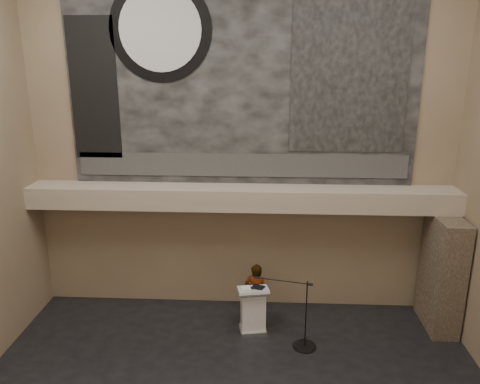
{
  "coord_description": "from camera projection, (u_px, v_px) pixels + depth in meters",
  "views": [
    {
      "loc": [
        0.52,
        -6.85,
        6.15
      ],
      "look_at": [
        0.0,
        3.2,
        3.2
      ],
      "focal_mm": 35.0,
      "sensor_mm": 36.0,
      "label": 1
    }
  ],
  "objects": [
    {
      "name": "wall_back",
      "position": [
        242.0,
        140.0,
        10.96
      ],
      "size": [
        10.0,
        0.02,
        8.5
      ],
      "primitive_type": "cube",
      "color": "#7B634E",
      "rests_on": "floor"
    },
    {
      "name": "wall_front",
      "position": [
        188.0,
        336.0,
        3.29
      ],
      "size": [
        10.0,
        0.02,
        8.5
      ],
      "primitive_type": "cube",
      "color": "#7B634E",
      "rests_on": "floor"
    },
    {
      "name": "soffit",
      "position": [
        241.0,
        197.0,
        10.94
      ],
      "size": [
        10.0,
        0.8,
        0.5
      ],
      "primitive_type": "cube",
      "color": "tan",
      "rests_on": "wall_back"
    },
    {
      "name": "sprinkler_left",
      "position": [
        173.0,
        208.0,
        11.05
      ],
      "size": [
        0.04,
        0.04,
        0.06
      ],
      "primitive_type": "cylinder",
      "color": "#B2893D",
      "rests_on": "soffit"
    },
    {
      "name": "sprinkler_right",
      "position": [
        322.0,
        211.0,
        10.88
      ],
      "size": [
        0.04,
        0.04,
        0.06
      ],
      "primitive_type": "cylinder",
      "color": "#B2893D",
      "rests_on": "soffit"
    },
    {
      "name": "banner",
      "position": [
        242.0,
        76.0,
        10.52
      ],
      "size": [
        8.0,
        0.05,
        5.0
      ],
      "primitive_type": "cube",
      "color": "black",
      "rests_on": "wall_back"
    },
    {
      "name": "banner_text_strip",
      "position": [
        242.0,
        165.0,
        11.06
      ],
      "size": [
        7.76,
        0.02,
        0.55
      ],
      "primitive_type": "cube",
      "color": "#313131",
      "rests_on": "banner"
    },
    {
      "name": "banner_clock_rim",
      "position": [
        160.0,
        29.0,
        10.29
      ],
      "size": [
        2.3,
        0.02,
        2.3
      ],
      "primitive_type": "cylinder",
      "rotation": [
        1.57,
        0.0,
        0.0
      ],
      "color": "black",
      "rests_on": "banner"
    },
    {
      "name": "banner_clock_face",
      "position": [
        160.0,
        29.0,
        10.27
      ],
      "size": [
        1.84,
        0.02,
        1.84
      ],
      "primitive_type": "cylinder",
      "rotation": [
        1.57,
        0.0,
        0.0
      ],
      "color": "silver",
      "rests_on": "banner"
    },
    {
      "name": "banner_building_print",
      "position": [
        350.0,
        72.0,
        10.33
      ],
      "size": [
        2.6,
        0.02,
        3.6
      ],
      "primitive_type": "cube",
      "color": "black",
      "rests_on": "banner"
    },
    {
      "name": "banner_brick_print",
      "position": [
        94.0,
        89.0,
        10.73
      ],
      "size": [
        1.1,
        0.02,
        3.2
      ],
      "primitive_type": "cube",
      "color": "black",
      "rests_on": "banner"
    },
    {
      "name": "stone_pier",
      "position": [
        442.0,
        273.0,
        10.73
      ],
      "size": [
        0.6,
        1.4,
        2.7
      ],
      "primitive_type": "cube",
      "color": "#403327",
      "rests_on": "floor"
    },
    {
      "name": "lectern",
      "position": [
        253.0,
        310.0,
        10.69
      ],
      "size": [
        0.76,
        0.6,
        1.13
      ],
      "rotation": [
        0.0,
        0.0,
        0.17
      ],
      "color": "silver",
      "rests_on": "floor"
    },
    {
      "name": "binder",
      "position": [
        258.0,
        287.0,
        10.54
      ],
      "size": [
        0.33,
        0.3,
        0.04
      ],
      "primitive_type": "cube",
      "rotation": [
        0.0,
        0.0,
        -0.4
      ],
      "color": "black",
      "rests_on": "lectern"
    },
    {
      "name": "papers",
      "position": [
        246.0,
        288.0,
        10.53
      ],
      "size": [
        0.28,
        0.33,
        0.0
      ],
      "primitive_type": "cube",
      "rotation": [
        0.0,
        0.0,
        0.29
      ],
      "color": "white",
      "rests_on": "lectern"
    },
    {
      "name": "speaker_person",
      "position": [
        256.0,
        294.0,
        11.0
      ],
      "size": [
        0.6,
        0.45,
        1.51
      ],
      "primitive_type": "imported",
      "rotation": [
        0.0,
        0.0,
        2.97
      ],
      "color": "silver",
      "rests_on": "floor"
    },
    {
      "name": "mic_stand",
      "position": [
        303.0,
        337.0,
        10.21
      ],
      "size": [
        1.38,
        0.52,
        1.59
      ],
      "rotation": [
        0.0,
        0.0,
        -0.22
      ],
      "color": "black",
      "rests_on": "floor"
    }
  ]
}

